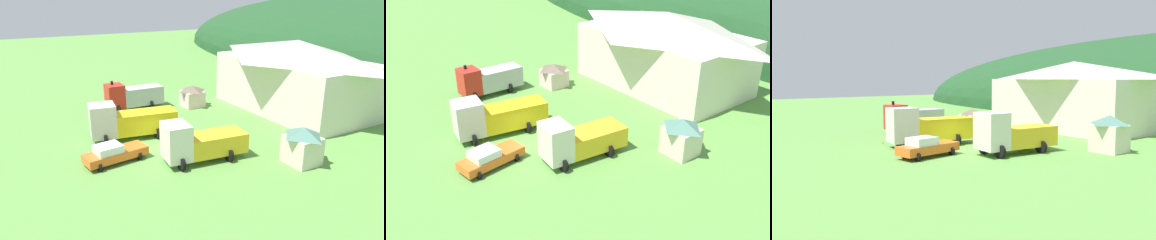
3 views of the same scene
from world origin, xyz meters
TOP-DOWN VIEW (x-y plane):
  - ground_plane at (0.00, 0.00)m, footprint 200.00×200.00m
  - depot_building at (-2.75, 19.72)m, footprint 19.28×11.49m
  - play_shed_cream at (8.83, 9.30)m, footprint 2.81×2.56m
  - play_shed_pink at (-9.88, 9.59)m, footprint 2.75×2.62m
  - crane_truck_red at (-12.30, 2.60)m, footprint 3.12×6.88m
  - flatbed_truck_yellow at (-3.57, -1.15)m, footprint 4.00×8.51m
  - heavy_rig_striped at (4.20, 2.12)m, footprint 3.83×7.33m
  - service_pickup_orange at (0.97, -4.14)m, footprint 2.80×5.49m
  - traffic_light_west at (-12.55, 0.28)m, footprint 0.20×0.32m
  - traffic_cone_near_pickup at (-7.40, -3.74)m, footprint 0.36×0.36m
  - traffic_cone_mid_row at (-3.23, -2.75)m, footprint 0.36×0.36m

SIDE VIEW (x-z plane):
  - ground_plane at x=0.00m, z-range 0.00..0.00m
  - traffic_cone_near_pickup at x=-7.40m, z-range -0.23..0.23m
  - traffic_cone_mid_row at x=-3.23m, z-range -0.30..0.30m
  - service_pickup_orange at x=0.97m, z-range 0.00..1.66m
  - play_shed_pink at x=-9.88m, z-range 0.04..2.66m
  - play_shed_cream at x=8.83m, z-range 0.05..3.23m
  - heavy_rig_striped at x=4.20m, z-range -0.11..3.47m
  - crane_truck_red at x=-12.30m, z-range 0.05..3.37m
  - flatbed_truck_yellow at x=-3.57m, z-range -0.05..3.61m
  - traffic_light_west at x=-12.55m, z-range 0.45..4.18m
  - depot_building at x=-2.75m, z-range 0.13..8.45m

